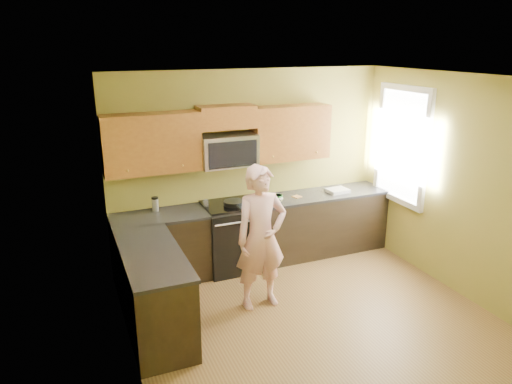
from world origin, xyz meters
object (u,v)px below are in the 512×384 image
stove (232,236)px  travel_mug (156,211)px  microwave (228,166)px  frying_pan (234,205)px  woman (261,238)px  butter_tub (278,200)px

stove → travel_mug: (-0.99, 0.18, 0.45)m
travel_mug → microwave: bearing=-3.2°
frying_pan → travel_mug: 1.03m
microwave → frying_pan: bearing=-88.1°
woman → stove: bearing=87.6°
microwave → butter_tub: (0.68, -0.15, -0.53)m
woman → butter_tub: size_ratio=12.99×
frying_pan → stove: bearing=98.2°
frying_pan → butter_tub: size_ratio=3.61×
microwave → woman: (-0.02, -1.18, -0.58)m
stove → butter_tub: bearing=-1.8°
woman → travel_mug: 1.57m
stove → travel_mug: 1.10m
travel_mug → woman: bearing=-51.7°
stove → travel_mug: size_ratio=4.96×
woman → microwave: bearing=87.7°
stove → frying_pan: frying_pan is taller
travel_mug → butter_tub: bearing=-6.9°
woman → butter_tub: 1.25m
microwave → butter_tub: bearing=-12.2°
stove → woman: woman is taller
butter_tub → travel_mug: 1.69m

